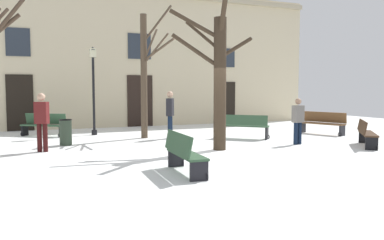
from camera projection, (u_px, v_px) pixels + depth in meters
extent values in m
plane|color=white|center=(215.00, 153.00, 11.47)|extent=(31.55, 31.55, 0.00)
cube|color=beige|center=(136.00, 58.00, 19.45)|extent=(19.72, 0.40, 6.85)
cube|color=black|center=(20.00, 103.00, 17.34)|extent=(1.12, 0.08, 2.51)
cube|color=#262D38|center=(18.00, 42.00, 17.13)|extent=(1.01, 0.06, 1.23)
cube|color=black|center=(140.00, 101.00, 19.48)|extent=(1.28, 0.08, 2.55)
cube|color=#262D38|center=(139.00, 46.00, 19.26)|extent=(1.15, 0.06, 1.24)
cube|color=black|center=(227.00, 103.00, 21.39)|extent=(0.98, 0.08, 2.26)
cube|color=#262D38|center=(227.00, 58.00, 21.20)|extent=(0.88, 0.06, 1.01)
cylinder|color=#382B1E|center=(220.00, 84.00, 11.86)|extent=(0.38, 0.38, 4.02)
cylinder|color=#382B1E|center=(223.00, 16.00, 11.29)|extent=(0.41, 0.95, 1.12)
cylinder|color=#382B1E|center=(203.00, 36.00, 11.97)|extent=(0.88, 0.93, 0.99)
cylinder|color=#382B1E|center=(195.00, 24.00, 11.64)|extent=(1.54, 0.56, 0.91)
cylinder|color=#382B1E|center=(196.00, 51.00, 11.78)|extent=(1.44, 0.69, 1.08)
cylinder|color=#382B1E|center=(236.00, 48.00, 11.97)|extent=(1.12, 0.14, 0.72)
cylinder|color=#4C3D2D|center=(144.00, 77.00, 14.77)|extent=(0.25, 0.25, 4.67)
cylinder|color=#4C3D2D|center=(157.00, 24.00, 14.73)|extent=(1.11, 0.27, 1.44)
cylinder|color=#4C3D2D|center=(158.00, 50.00, 14.28)|extent=(0.85, 1.28, 0.79)
cylinder|color=#4C3D2D|center=(156.00, 49.00, 14.29)|extent=(0.66, 1.18, 1.08)
cylinder|color=#4C3D2D|center=(150.00, 46.00, 14.38)|extent=(0.36, 0.84, 1.13)
cylinder|color=#423326|center=(5.00, 22.00, 9.84)|extent=(1.24, 0.71, 1.46)
cylinder|color=#423326|center=(1.00, 30.00, 9.95)|extent=(1.00, 0.39, 0.86)
cylinder|color=black|center=(94.00, 96.00, 15.80)|extent=(0.10, 0.10, 3.14)
cylinder|color=black|center=(94.00, 132.00, 15.92)|extent=(0.22, 0.22, 0.20)
cube|color=beige|center=(93.00, 53.00, 15.66)|extent=(0.24, 0.24, 0.36)
cone|color=black|center=(93.00, 48.00, 15.65)|extent=(0.30, 0.30, 0.14)
cylinder|color=#2D3D2D|center=(66.00, 133.00, 12.96)|extent=(0.39, 0.39, 0.84)
torus|color=black|center=(65.00, 120.00, 12.92)|extent=(0.42, 0.42, 0.04)
cube|color=#3D2819|center=(368.00, 133.00, 12.70)|extent=(1.46, 1.63, 0.05)
cube|color=#3D2819|center=(362.00, 126.00, 12.73)|extent=(1.23, 1.44, 0.39)
cube|color=black|center=(372.00, 143.00, 11.92)|extent=(0.32, 0.28, 0.42)
torus|color=black|center=(377.00, 148.00, 11.88)|extent=(0.13, 0.15, 0.17)
cube|color=black|center=(364.00, 137.00, 13.51)|extent=(0.32, 0.28, 0.42)
torus|color=black|center=(369.00, 141.00, 13.48)|extent=(0.13, 0.15, 0.17)
cube|color=brown|center=(322.00, 124.00, 16.12)|extent=(1.10, 1.92, 0.05)
cube|color=brown|center=(325.00, 117.00, 16.25)|extent=(0.75, 1.79, 0.43)
cube|color=black|center=(303.00, 127.00, 16.78)|extent=(0.42, 0.21, 0.45)
torus|color=black|center=(300.00, 131.00, 16.66)|extent=(0.09, 0.17, 0.17)
cube|color=black|center=(342.00, 130.00, 15.51)|extent=(0.42, 0.21, 0.45)
torus|color=black|center=(340.00, 134.00, 15.39)|extent=(0.09, 0.17, 0.17)
cube|color=#2D4C33|center=(244.00, 126.00, 14.76)|extent=(1.67, 1.61, 0.05)
cube|color=#2D4C33|center=(243.00, 120.00, 14.55)|extent=(1.41, 1.34, 0.39)
cube|color=black|center=(267.00, 133.00, 14.48)|extent=(0.33, 0.34, 0.48)
torus|color=black|center=(268.00, 137.00, 14.66)|extent=(0.14, 0.14, 0.17)
cube|color=black|center=(222.00, 131.00, 15.08)|extent=(0.33, 0.34, 0.48)
torus|color=black|center=(223.00, 135.00, 15.26)|extent=(0.14, 0.14, 0.17)
cube|color=#2D4C33|center=(187.00, 154.00, 8.64)|extent=(0.53, 1.72, 0.05)
cube|color=#2D4C33|center=(178.00, 143.00, 8.55)|extent=(0.22, 1.70, 0.44)
cube|color=black|center=(199.00, 171.00, 7.91)|extent=(0.39, 0.08, 0.43)
torus|color=black|center=(207.00, 177.00, 7.98)|extent=(0.04, 0.17, 0.17)
cube|color=black|center=(176.00, 158.00, 9.40)|extent=(0.39, 0.08, 0.43)
torus|color=black|center=(183.00, 163.00, 9.46)|extent=(0.04, 0.17, 0.17)
cube|color=#2D4C33|center=(43.00, 125.00, 15.42)|extent=(1.70, 1.40, 0.05)
cube|color=#2D4C33|center=(46.00, 119.00, 15.59)|extent=(1.52, 1.16, 0.42)
cube|color=black|center=(25.00, 130.00, 15.63)|extent=(0.28, 0.35, 0.43)
torus|color=black|center=(22.00, 134.00, 15.48)|extent=(0.16, 0.12, 0.17)
cube|color=black|center=(62.00, 131.00, 15.25)|extent=(0.28, 0.35, 0.43)
torus|color=black|center=(60.00, 135.00, 15.11)|extent=(0.16, 0.12, 0.17)
cylinder|color=black|center=(296.00, 134.00, 13.14)|extent=(0.14, 0.14, 0.75)
cylinder|color=black|center=(300.00, 133.00, 13.23)|extent=(0.14, 0.14, 0.75)
cube|color=slate|center=(298.00, 114.00, 13.13)|extent=(0.40, 0.27, 0.57)
sphere|color=#9E755B|center=(298.00, 101.00, 13.10)|extent=(0.20, 0.20, 0.20)
cylinder|color=black|center=(171.00, 127.00, 14.80)|extent=(0.14, 0.14, 0.86)
cylinder|color=black|center=(170.00, 127.00, 14.63)|extent=(0.14, 0.14, 0.86)
cube|color=black|center=(170.00, 107.00, 14.66)|extent=(0.39, 0.44, 0.66)
sphere|color=tan|center=(170.00, 94.00, 14.62)|extent=(0.24, 0.24, 0.24)
cylinder|color=#350F0F|center=(45.00, 138.00, 11.60)|extent=(0.14, 0.14, 0.84)
cylinder|color=#350F0F|center=(39.00, 138.00, 11.61)|extent=(0.14, 0.14, 0.84)
cube|color=#591919|center=(42.00, 113.00, 11.55)|extent=(0.44, 0.37, 0.65)
sphere|color=tan|center=(41.00, 97.00, 11.51)|extent=(0.23, 0.23, 0.23)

